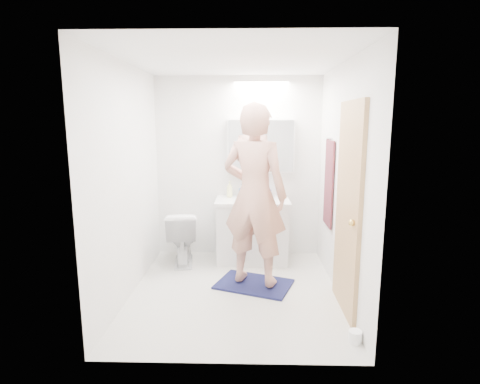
{
  "coord_description": "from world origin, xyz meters",
  "views": [
    {
      "loc": [
        0.16,
        -3.85,
        1.81
      ],
      "look_at": [
        0.05,
        0.25,
        1.05
      ],
      "focal_mm": 28.49,
      "sensor_mm": 36.0,
      "label": 1
    }
  ],
  "objects_px": {
    "toilet": "(182,237)",
    "soap_bottle_b": "(243,190)",
    "vanity_cabinet": "(252,232)",
    "medicine_cabinet": "(261,146)",
    "person": "(255,195)",
    "toilet_paper_roll": "(355,337)",
    "soap_bottle_a": "(230,189)",
    "toothbrush_cup": "(267,193)"
  },
  "relations": [
    {
      "from": "vanity_cabinet",
      "to": "toilet",
      "type": "distance_m",
      "value": 0.91
    },
    {
      "from": "person",
      "to": "toilet",
      "type": "bearing_deg",
      "value": -16.34
    },
    {
      "from": "person",
      "to": "soap_bottle_b",
      "type": "xyz_separation_m",
      "value": [
        -0.14,
        0.98,
        -0.12
      ]
    },
    {
      "from": "soap_bottle_b",
      "to": "toilet_paper_roll",
      "type": "xyz_separation_m",
      "value": [
        0.97,
        -2.08,
        -0.86
      ]
    },
    {
      "from": "person",
      "to": "toilet_paper_roll",
      "type": "distance_m",
      "value": 1.69
    },
    {
      "from": "medicine_cabinet",
      "to": "soap_bottle_b",
      "type": "xyz_separation_m",
      "value": [
        -0.23,
        -0.03,
        -0.59
      ]
    },
    {
      "from": "person",
      "to": "soap_bottle_b",
      "type": "distance_m",
      "value": 1.0
    },
    {
      "from": "vanity_cabinet",
      "to": "medicine_cabinet",
      "type": "height_order",
      "value": "medicine_cabinet"
    },
    {
      "from": "toilet",
      "to": "vanity_cabinet",
      "type": "bearing_deg",
      "value": 179.73
    },
    {
      "from": "medicine_cabinet",
      "to": "soap_bottle_b",
      "type": "height_order",
      "value": "medicine_cabinet"
    },
    {
      "from": "medicine_cabinet",
      "to": "toilet_paper_roll",
      "type": "bearing_deg",
      "value": -70.7
    },
    {
      "from": "toilet",
      "to": "soap_bottle_a",
      "type": "bearing_deg",
      "value": -163.68
    },
    {
      "from": "toilet",
      "to": "person",
      "type": "distance_m",
      "value": 1.33
    },
    {
      "from": "person",
      "to": "soap_bottle_a",
      "type": "bearing_deg",
      "value": -51.11
    },
    {
      "from": "medicine_cabinet",
      "to": "person",
      "type": "height_order",
      "value": "person"
    },
    {
      "from": "vanity_cabinet",
      "to": "toilet",
      "type": "bearing_deg",
      "value": -172.75
    },
    {
      "from": "soap_bottle_b",
      "to": "toilet",
      "type": "bearing_deg",
      "value": -159.2
    },
    {
      "from": "person",
      "to": "soap_bottle_a",
      "type": "height_order",
      "value": "person"
    },
    {
      "from": "vanity_cabinet",
      "to": "person",
      "type": "xyz_separation_m",
      "value": [
        0.01,
        -0.8,
        0.64
      ]
    },
    {
      "from": "toilet_paper_roll",
      "to": "medicine_cabinet",
      "type": "bearing_deg",
      "value": 109.3
    },
    {
      "from": "vanity_cabinet",
      "to": "soap_bottle_b",
      "type": "xyz_separation_m",
      "value": [
        -0.13,
        0.18,
        0.52
      ]
    },
    {
      "from": "toilet",
      "to": "soap_bottle_b",
      "type": "bearing_deg",
      "value": -166.72
    },
    {
      "from": "person",
      "to": "toothbrush_cup",
      "type": "relative_size",
      "value": 17.85
    },
    {
      "from": "toilet",
      "to": "soap_bottle_b",
      "type": "xyz_separation_m",
      "value": [
        0.78,
        0.3,
        0.56
      ]
    },
    {
      "from": "vanity_cabinet",
      "to": "toilet",
      "type": "xyz_separation_m",
      "value": [
        -0.9,
        -0.11,
        -0.04
      ]
    },
    {
      "from": "toothbrush_cup",
      "to": "toilet_paper_roll",
      "type": "xyz_separation_m",
      "value": [
        0.65,
        -2.06,
        -0.82
      ]
    },
    {
      "from": "person",
      "to": "toilet_paper_roll",
      "type": "bearing_deg",
      "value": 147.25
    },
    {
      "from": "person",
      "to": "toothbrush_cup",
      "type": "height_order",
      "value": "person"
    },
    {
      "from": "toilet",
      "to": "person",
      "type": "height_order",
      "value": "person"
    },
    {
      "from": "medicine_cabinet",
      "to": "vanity_cabinet",
      "type": "bearing_deg",
      "value": -116.91
    },
    {
      "from": "soap_bottle_a",
      "to": "soap_bottle_b",
      "type": "relative_size",
      "value": 1.2
    },
    {
      "from": "soap_bottle_a",
      "to": "toothbrush_cup",
      "type": "bearing_deg",
      "value": 1.14
    },
    {
      "from": "medicine_cabinet",
      "to": "toilet_paper_roll",
      "type": "relative_size",
      "value": 8.0
    },
    {
      "from": "medicine_cabinet",
      "to": "soap_bottle_b",
      "type": "distance_m",
      "value": 0.64
    },
    {
      "from": "person",
      "to": "toilet_paper_roll",
      "type": "height_order",
      "value": "person"
    },
    {
      "from": "soap_bottle_b",
      "to": "medicine_cabinet",
      "type": "bearing_deg",
      "value": 7.31
    },
    {
      "from": "medicine_cabinet",
      "to": "person",
      "type": "relative_size",
      "value": 0.45
    },
    {
      "from": "vanity_cabinet",
      "to": "soap_bottle_a",
      "type": "bearing_deg",
      "value": 153.76
    },
    {
      "from": "toilet_paper_roll",
      "to": "toilet",
      "type": "bearing_deg",
      "value": 134.41
    },
    {
      "from": "toilet",
      "to": "person",
      "type": "bearing_deg",
      "value": 135.87
    },
    {
      "from": "medicine_cabinet",
      "to": "person",
      "type": "distance_m",
      "value": 1.12
    },
    {
      "from": "toilet_paper_roll",
      "to": "person",
      "type": "bearing_deg",
      "value": 126.98
    }
  ]
}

